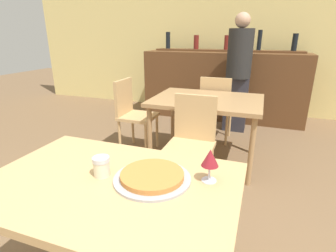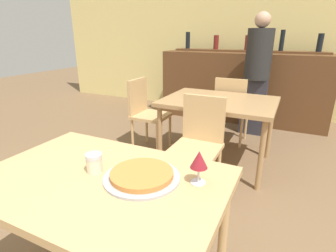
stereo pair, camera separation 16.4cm
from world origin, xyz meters
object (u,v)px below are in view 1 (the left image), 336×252
chair_far_side_front (192,138)px  chair_far_side_left (132,110)px  cheese_shaker (101,166)px  pizza_tray (152,177)px  wine_glass (210,159)px  chair_far_side_back (216,105)px  person_standing (238,70)px

chair_far_side_front → chair_far_side_left: 1.08m
chair_far_side_left → cheese_shaker: chair_far_side_left is taller
pizza_tray → wine_glass: 0.28m
chair_far_side_left → pizza_tray: 1.98m
chair_far_side_back → person_standing: person_standing is taller
pizza_tray → chair_far_side_left: bearing=120.2°
chair_far_side_front → wine_glass: wine_glass is taller
chair_far_side_left → wine_glass: (1.24, -1.62, 0.33)m
chair_far_side_left → chair_far_side_back: bearing=-56.0°
cheese_shaker → person_standing: 2.91m
chair_far_side_left → cheese_shaker: bearing=-156.9°
person_standing → pizza_tray: bearing=-92.1°
chair_far_side_front → chair_far_side_left: bearing=146.0°
chair_far_side_front → chair_far_side_left: same height
cheese_shaker → wine_glass: bearing=14.4°
chair_far_side_front → pizza_tray: (0.09, -1.10, 0.24)m
chair_far_side_back → pizza_tray: (0.09, -2.31, 0.24)m
chair_far_side_back → pizza_tray: 2.32m
chair_far_side_left → cheese_shaker: 1.92m
cheese_shaker → chair_far_side_back: bearing=86.4°
person_standing → wine_glass: (0.15, -2.76, -0.05)m
cheese_shaker → chair_far_side_left: bearing=113.1°
chair_far_side_front → chair_far_side_left: size_ratio=1.00×
chair_far_side_left → cheese_shaker: size_ratio=8.92×
pizza_tray → person_standing: bearing=87.9°
pizza_tray → wine_glass: wine_glass is taller
chair_far_side_front → cheese_shaker: chair_far_side_front is taller
chair_far_side_back → wine_glass: wine_glass is taller
chair_far_side_back → chair_far_side_front: bearing=90.0°
pizza_tray → wine_glass: size_ratio=2.29×
chair_far_side_front → cheese_shaker: bearing=-97.4°
pizza_tray → cheese_shaker: 0.25m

